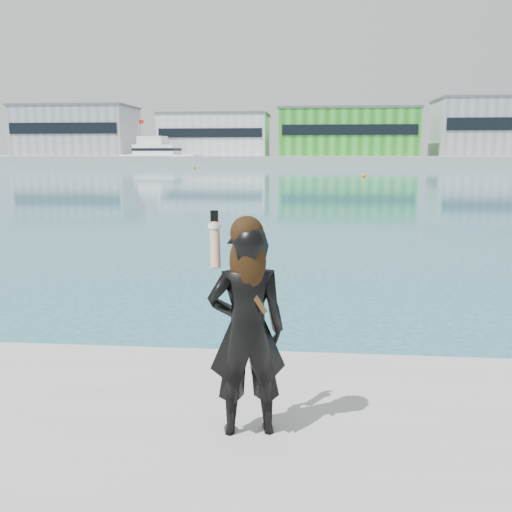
{
  "coord_description": "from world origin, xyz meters",
  "views": [
    {
      "loc": [
        -0.01,
        -4.74,
        2.87
      ],
      "look_at": [
        -0.45,
        -0.07,
        2.02
      ],
      "focal_mm": 40.0,
      "sensor_mm": 36.0,
      "label": 1
    }
  ],
  "objects_px": {
    "motor_yacht": "(159,155)",
    "woman": "(247,325)",
    "buoy_near": "(363,177)",
    "buoy_far": "(194,168)"
  },
  "relations": [
    {
      "from": "buoy_near",
      "to": "buoy_far",
      "type": "xyz_separation_m",
      "value": [
        -26.78,
        33.52,
        0.0
      ]
    },
    {
      "from": "motor_yacht",
      "to": "buoy_far",
      "type": "height_order",
      "value": "motor_yacht"
    },
    {
      "from": "buoy_near",
      "to": "woman",
      "type": "height_order",
      "value": "woman"
    },
    {
      "from": "motor_yacht",
      "to": "woman",
      "type": "bearing_deg",
      "value": -62.17
    },
    {
      "from": "buoy_near",
      "to": "woman",
      "type": "bearing_deg",
      "value": -95.87
    },
    {
      "from": "buoy_near",
      "to": "woman",
      "type": "relative_size",
      "value": 0.3
    },
    {
      "from": "motor_yacht",
      "to": "woman",
      "type": "height_order",
      "value": "motor_yacht"
    },
    {
      "from": "motor_yacht",
      "to": "buoy_near",
      "type": "xyz_separation_m",
      "value": [
        38.53,
        -53.8,
        -2.28
      ]
    },
    {
      "from": "motor_yacht",
      "to": "buoy_near",
      "type": "bearing_deg",
      "value": -41.82
    },
    {
      "from": "buoy_near",
      "to": "woman",
      "type": "distance_m",
      "value": 63.88
    }
  ]
}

